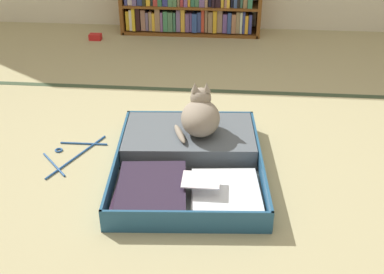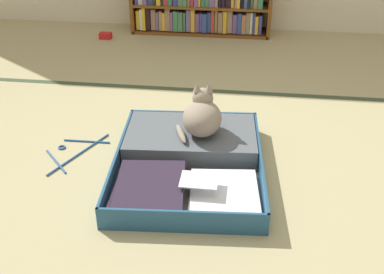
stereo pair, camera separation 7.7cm
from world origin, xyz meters
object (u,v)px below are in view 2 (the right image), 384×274
at_px(clothes_hanger, 74,152).
at_px(small_red_pouch, 106,36).
at_px(open_suitcase, 187,157).
at_px(black_cat, 202,116).

bearing_deg(clothes_hanger, small_red_pouch, 101.16).
bearing_deg(clothes_hanger, open_suitcase, -3.31).
distance_m(open_suitcase, small_red_pouch, 2.08).
relative_size(black_cat, small_red_pouch, 2.76).
relative_size(clothes_hanger, small_red_pouch, 4.27).
height_order(open_suitcase, clothes_hanger, open_suitcase).
bearing_deg(open_suitcase, small_red_pouch, 117.52).
xyz_separation_m(black_cat, small_red_pouch, (-1.01, 1.69, -0.18)).
height_order(black_cat, small_red_pouch, black_cat).
bearing_deg(small_red_pouch, open_suitcase, -62.48).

